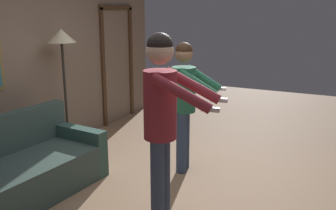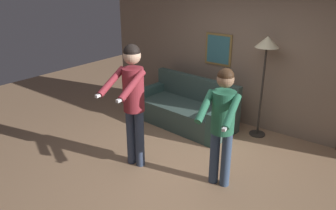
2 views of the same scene
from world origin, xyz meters
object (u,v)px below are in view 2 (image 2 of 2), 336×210
(couch, at_px, (186,110))
(person_standing_left, at_px, (133,94))
(torchiere_lamp, at_px, (266,51))
(person_standing_right, at_px, (222,119))

(couch, relative_size, person_standing_left, 1.08)
(couch, relative_size, torchiere_lamp, 1.12)
(torchiere_lamp, xyz_separation_m, person_standing_right, (0.18, -1.73, -0.54))
(couch, height_order, person_standing_right, person_standing_right)
(couch, bearing_deg, person_standing_left, -82.49)
(couch, bearing_deg, torchiere_lamp, 17.51)
(person_standing_left, xyz_separation_m, person_standing_right, (1.24, 0.32, -0.14))
(person_standing_left, bearing_deg, torchiere_lamp, 62.67)
(person_standing_right, bearing_deg, couch, 137.67)
(couch, distance_m, person_standing_left, 1.87)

